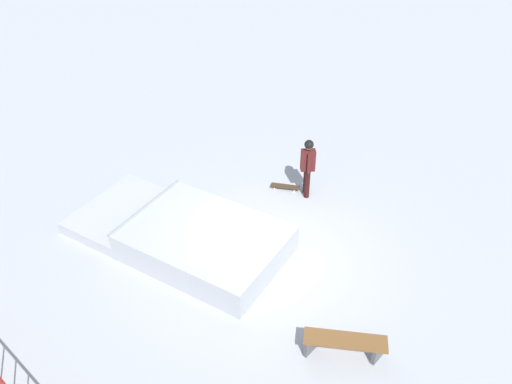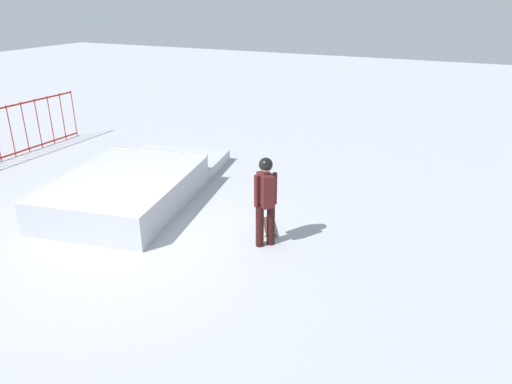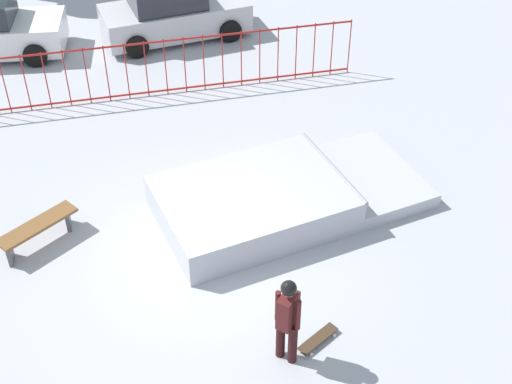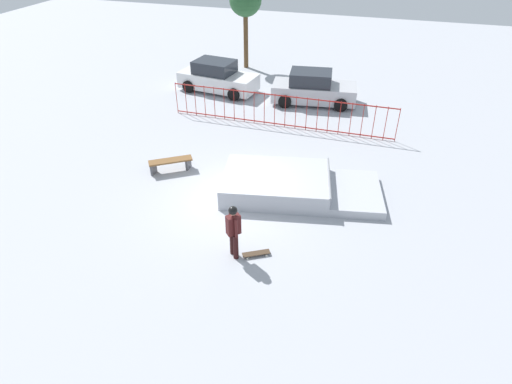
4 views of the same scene
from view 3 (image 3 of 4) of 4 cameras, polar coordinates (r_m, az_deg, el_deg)
name	(u,v)px [view 3 (image 3 of 4)]	position (r m, az deg, el deg)	size (l,w,h in m)	color
ground_plane	(203,262)	(13.25, -4.31, -5.63)	(60.00, 60.00, 0.00)	#A8AAB2
skate_ramp	(274,199)	(14.11, 1.48, -0.54)	(5.79, 3.57, 0.74)	#B0B3BB
skater	(288,315)	(10.97, 2.57, -9.92)	(0.42, 0.42, 1.73)	black
skateboard	(318,339)	(11.91, 5.02, -11.72)	(0.79, 0.57, 0.09)	#3F2D1E
perimeter_fence	(156,68)	(17.84, -8.09, 9.92)	(10.11, 0.11, 1.50)	maroon
park_bench	(38,229)	(13.96, -17.18, -2.87)	(1.55, 1.23, 0.48)	brown
parked_car_silver	(173,13)	(20.75, -6.70, 14.16)	(4.28, 2.33, 1.60)	#B7B7BC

